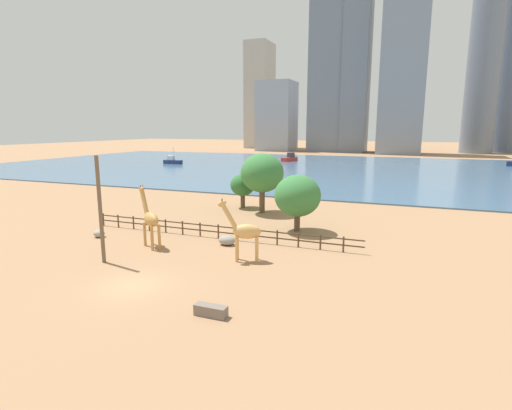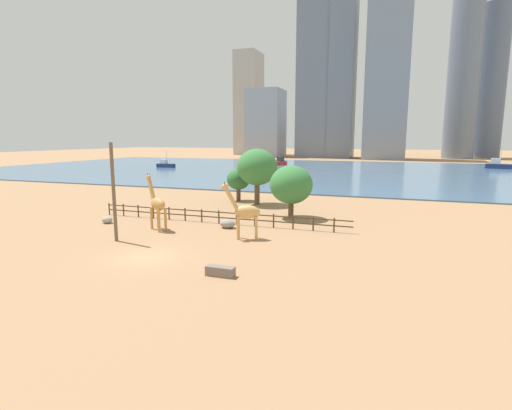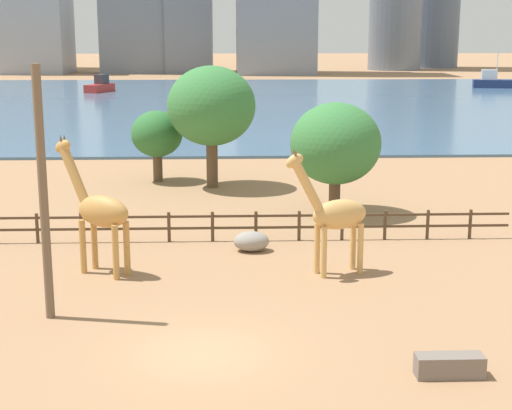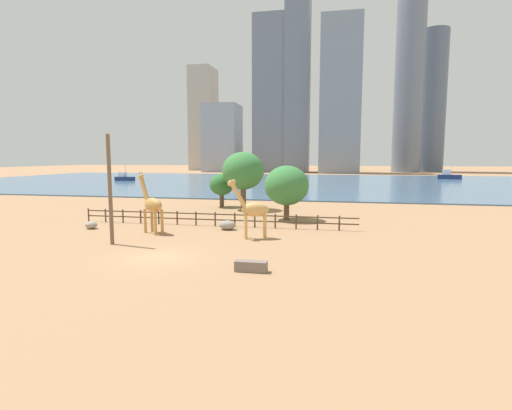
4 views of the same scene
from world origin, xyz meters
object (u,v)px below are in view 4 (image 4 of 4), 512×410
Objects in this scene: giraffe_companion at (152,204)px; boat_sailboat at (242,175)px; giraffe_tall at (253,210)px; boulder_near_fence at (91,225)px; tree_right_tall at (287,186)px; boat_ferry at (124,178)px; tree_center_broad at (222,185)px; utility_pole at (110,190)px; feeding_trough at (251,266)px; tree_left_large at (243,171)px; boulder_by_pole at (227,225)px; boat_tug at (449,176)px.

boat_sailboat is at bearing -48.59° from giraffe_companion.
boulder_near_fence is at bearing -22.29° from giraffe_tall.
tree_right_tall is 75.49m from boat_ferry.
giraffe_companion is 0.87× the size of boat_sailboat.
giraffe_tall is 0.96× the size of boat_ferry.
tree_center_broad is at bearing 68.49° from boulder_near_fence.
feeding_trough is (11.48, -4.79, -3.69)m from utility_pole.
feeding_trough is 26.89m from tree_left_large.
boat_tug is (39.79, 88.08, 0.72)m from boulder_by_pole.
tree_right_tall is at bearing 27.94° from boulder_near_fence.
giraffe_companion is 6.66m from boulder_near_fence.
boulder_near_fence is 0.16× the size of boat_tug.
tree_center_broad is at bearing 149.79° from tree_left_large.
boulder_near_fence is 0.15× the size of tree_left_large.
boat_ferry is at bearing 117.77° from boulder_near_fence.
boulder_by_pole is at bearing 48.06° from utility_pole.
giraffe_tall is at bearing -97.89° from tree_right_tall.
utility_pole is (-9.62, -4.18, 1.70)m from giraffe_tall.
boat_ferry is at bearing -71.12° from giraffe_tall.
tree_center_broad is at bearing 86.20° from utility_pole.
boulder_by_pole is (-2.98, 3.21, -1.87)m from giraffe_tall.
boat_tug is at bearing -84.02° from giraffe_companion.
giraffe_companion reaches higher than giraffe_tall.
tree_left_large is (-6.66, 25.68, 4.38)m from feeding_trough.
tree_left_large is 71.16m from boat_sailboat.
boat_tug is (36.80, 91.29, -1.16)m from giraffe_tall.
feeding_trough is at bearing -31.10° from boulder_near_fence.
utility_pole is at bearing 157.34° from feeding_trough.
boat_tug is at bearing 115.68° from boat_sailboat.
feeding_trough is 0.33× the size of tree_right_tall.
feeding_trough is 97.60m from boat_sailboat.
boat_sailboat is at bearing 107.09° from tree_right_tall.
boat_sailboat is at bearing -162.43° from boat_tug.
utility_pole is at bearing -45.02° from boulder_near_fence.
tree_left_large reaches higher than boulder_near_fence.
tree_center_broad is at bearing -109.61° from boat_tug.
giraffe_tall is 0.87× the size of tree_right_tall.
feeding_trough is 90.60m from boat_ferry.
tree_right_tall is (4.35, 6.64, 3.07)m from boulder_by_pole.
tree_right_tall reaches higher than giraffe_companion.
giraffe_companion reaches higher than boat_ferry.
tree_left_large reaches higher than tree_right_tall.
tree_center_broad is (-3.30, 1.92, -1.84)m from tree_left_large.
giraffe_tall reaches higher than feeding_trough.
tree_center_broad is 0.85× the size of boat_ferry.
boat_sailboat is (-18.96, 82.47, 0.62)m from boulder_by_pole.
tree_left_large is at bearing -107.04° from boat_tug.
boat_sailboat is (-12.32, 89.86, -2.96)m from utility_pole.
boulder_by_pole is 16.43m from tree_center_broad.
boat_tug reaches higher than feeding_trough.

